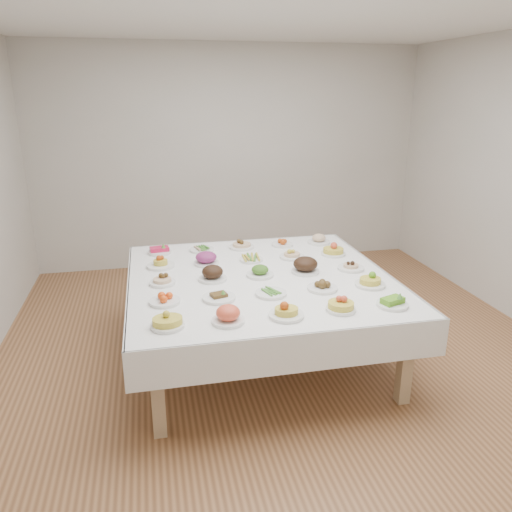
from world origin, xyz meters
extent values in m
plane|color=#9A6840|center=(0.00, 0.00, 0.00)|extent=(5.00, 5.00, 0.00)
cube|color=silver|center=(0.00, 0.00, 2.80)|extent=(5.00, 5.00, 0.02)
cube|color=beige|center=(0.00, 2.50, 1.40)|extent=(5.00, 0.02, 2.80)
cube|color=beige|center=(0.00, -2.50, 1.40)|extent=(5.00, 0.02, 2.80)
cube|color=white|center=(-0.21, -0.12, 0.72)|extent=(2.15, 2.15, 0.06)
cube|color=white|center=(-0.21, 0.96, 0.61)|extent=(2.17, 0.01, 0.28)
cube|color=white|center=(-0.21, -1.19, 0.61)|extent=(2.17, 0.02, 0.28)
cube|color=white|center=(0.87, -0.12, 0.61)|extent=(0.01, 2.17, 0.28)
cube|color=white|center=(-1.28, -0.12, 0.61)|extent=(0.02, 2.17, 0.28)
cube|color=tan|center=(-1.10, -1.01, 0.34)|extent=(0.09, 0.09, 0.69)
cube|color=tan|center=(0.69, -1.01, 0.34)|extent=(0.09, 0.09, 0.69)
cube|color=tan|center=(-1.10, 0.78, 0.34)|extent=(0.09, 0.09, 0.69)
cube|color=tan|center=(0.69, 0.78, 0.34)|extent=(0.09, 0.09, 0.69)
cylinder|color=white|center=(-1.01, -0.91, 0.76)|extent=(0.22, 0.22, 0.02)
cylinder|color=white|center=(-0.61, -0.93, 0.76)|extent=(0.22, 0.22, 0.02)
cylinder|color=white|center=(-0.20, -0.93, 0.76)|extent=(0.24, 0.24, 0.02)
cylinder|color=white|center=(0.20, -0.91, 0.76)|extent=(0.21, 0.21, 0.02)
cylinder|color=white|center=(0.59, -0.92, 0.76)|extent=(0.22, 0.22, 0.02)
cylinder|color=white|center=(-1.01, -0.51, 0.76)|extent=(0.23, 0.23, 0.02)
cylinder|color=white|center=(-0.61, -0.53, 0.76)|extent=(0.24, 0.24, 0.02)
cylinder|color=white|center=(-0.21, -0.53, 0.76)|extent=(0.24, 0.24, 0.02)
cylinder|color=white|center=(0.21, -0.51, 0.76)|extent=(0.23, 0.23, 0.02)
cylinder|color=white|center=(0.60, -0.52, 0.76)|extent=(0.24, 0.24, 0.02)
cylinder|color=white|center=(-1.01, -0.13, 0.76)|extent=(0.21, 0.21, 0.02)
cylinder|color=white|center=(-0.60, -0.12, 0.76)|extent=(0.23, 0.23, 0.02)
cylinder|color=white|center=(-0.20, -0.12, 0.76)|extent=(0.23, 0.23, 0.02)
cylinder|color=white|center=(0.19, -0.11, 0.76)|extent=(0.23, 0.23, 0.02)
cylinder|color=white|center=(0.60, -0.12, 0.76)|extent=(0.22, 0.22, 0.02)
cylinder|color=white|center=(-1.01, 0.29, 0.76)|extent=(0.24, 0.24, 0.02)
cylinder|color=white|center=(-0.61, 0.28, 0.76)|extent=(0.22, 0.22, 0.02)
cylinder|color=white|center=(-0.20, 0.29, 0.76)|extent=(0.21, 0.21, 0.02)
cylinder|color=white|center=(0.19, 0.28, 0.76)|extent=(0.22, 0.22, 0.02)
cylinder|color=white|center=(0.60, 0.29, 0.76)|extent=(0.23, 0.23, 0.02)
cylinder|color=white|center=(-1.00, 0.69, 0.76)|extent=(0.22, 0.22, 0.02)
cylinder|color=white|center=(-0.60, 0.68, 0.76)|extent=(0.23, 0.23, 0.02)
cylinder|color=white|center=(-0.21, 0.69, 0.76)|extent=(0.24, 0.24, 0.02)
cylinder|color=white|center=(0.21, 0.68, 0.76)|extent=(0.21, 0.21, 0.02)
cylinder|color=white|center=(0.59, 0.68, 0.76)|extent=(0.22, 0.22, 0.02)
camera|label=1|loc=(-1.07, -3.93, 2.23)|focal=35.00mm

